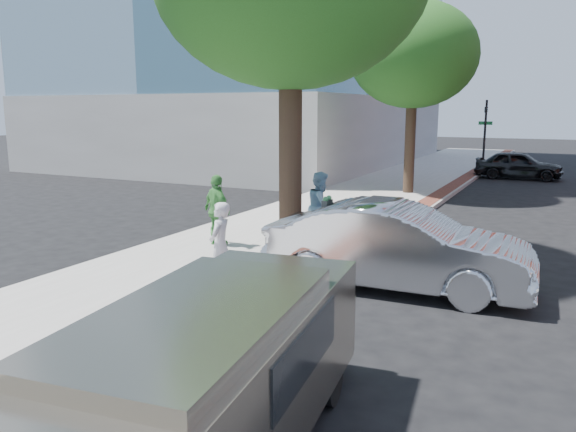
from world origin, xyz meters
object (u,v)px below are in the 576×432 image
Objects in this scene: person_officer at (321,207)px; parking_meter at (327,216)px; person_gray at (220,246)px; sedan_silver at (397,247)px; person_green at (217,210)px; bg_car at (518,165)px; van at (221,367)px.

parking_meter is at bearing -167.86° from person_officer.
person_gray reaches higher than sedan_silver.
person_green is 0.42× the size of bg_car.
parking_meter is at bearing 77.12° from sedan_silver.
person_green is 0.34× the size of sedan_silver.
parking_meter is at bearing 172.41° from bg_car.
person_green reaches higher than bg_car.
person_gray is 0.40× the size of bg_car.
van reaches higher than bg_car.
person_gray is at bearing 121.74° from sedan_silver.
person_green is 8.06m from van.
bg_car is (5.16, 18.26, -0.31)m from person_green.
person_gray is 3.30m from sedan_silver.
parking_meter is at bearing 141.56° from person_gray.
person_officer is at bearing 168.28° from bg_car.
van is (-0.66, -24.95, 0.23)m from bg_car.
van is (2.63, -3.97, -0.03)m from person_gray.
person_officer reaches higher than sedan_silver.
person_gray is at bearing 116.36° from van.
person_officer is 0.37× the size of van.
person_green is at bearing 163.05° from bg_car.
person_officer is 8.51m from van.
parking_meter is 18.96m from bg_car.
sedan_silver is 1.23× the size of bg_car.
parking_meter is 0.88× the size of person_green.
van is (2.47, -8.15, -0.10)m from person_officer.
sedan_silver is at bearing 81.91° from van.
sedan_silver is at bearing 114.62° from person_gray.
bg_car is 24.96m from van.
person_officer is 2.51m from person_green.
person_officer is 17.09m from bg_car.
bg_car is at bearing -24.79° from person_officer.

